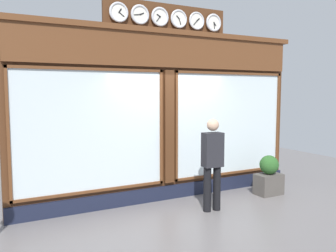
{
  "coord_description": "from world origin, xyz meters",
  "views": [
    {
      "loc": [
        3.25,
        6.17,
        2.17
      ],
      "look_at": [
        0.0,
        0.0,
        1.49
      ],
      "focal_mm": 37.52,
      "sensor_mm": 36.0,
      "label": 1
    }
  ],
  "objects": [
    {
      "name": "planter_box",
      "position": [
        -2.03,
        0.72,
        0.22
      ],
      "size": [
        0.56,
        0.36,
        0.44
      ],
      "primitive_type": "cube",
      "color": "#4C4742",
      "rests_on": "ground_plane"
    },
    {
      "name": "shop_facade",
      "position": [
        0.0,
        -0.12,
        1.73
      ],
      "size": [
        6.21,
        0.42,
        3.87
      ],
      "color": "#4C2B16",
      "rests_on": "ground_plane"
    },
    {
      "name": "planter_shrub",
      "position": [
        -2.03,
        0.72,
        0.64
      ],
      "size": [
        0.4,
        0.4,
        0.4
      ],
      "primitive_type": "sphere",
      "color": "#285623",
      "rests_on": "planter_box"
    },
    {
      "name": "pedestrian",
      "position": [
        -0.38,
        1.01,
        0.93
      ],
      "size": [
        0.38,
        0.25,
        1.69
      ],
      "color": "black",
      "rests_on": "ground_plane"
    }
  ]
}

